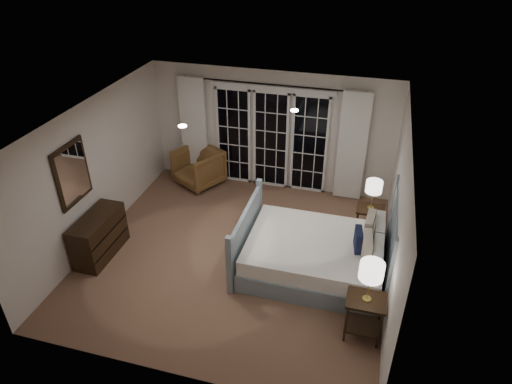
% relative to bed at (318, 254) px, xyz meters
% --- Properties ---
extents(floor, '(5.00, 5.00, 0.00)m').
position_rel_bed_xyz_m(floor, '(-1.41, 0.04, -0.34)').
color(floor, brown).
rests_on(floor, ground).
extents(ceiling, '(5.00, 5.00, 0.00)m').
position_rel_bed_xyz_m(ceiling, '(-1.41, 0.04, 2.16)').
color(ceiling, white).
rests_on(ceiling, wall_back).
extents(wall_left, '(0.02, 5.00, 2.50)m').
position_rel_bed_xyz_m(wall_left, '(-3.91, 0.04, 0.91)').
color(wall_left, silver).
rests_on(wall_left, floor).
extents(wall_right, '(0.02, 5.00, 2.50)m').
position_rel_bed_xyz_m(wall_right, '(1.09, 0.04, 0.91)').
color(wall_right, silver).
rests_on(wall_right, floor).
extents(wall_back, '(5.00, 0.02, 2.50)m').
position_rel_bed_xyz_m(wall_back, '(-1.41, 2.54, 0.91)').
color(wall_back, silver).
rests_on(wall_back, floor).
extents(wall_front, '(5.00, 0.02, 2.50)m').
position_rel_bed_xyz_m(wall_front, '(-1.41, -2.46, 0.91)').
color(wall_front, silver).
rests_on(wall_front, floor).
extents(french_doors, '(2.50, 0.04, 2.20)m').
position_rel_bed_xyz_m(french_doors, '(-1.41, 2.50, 0.75)').
color(french_doors, black).
rests_on(french_doors, wall_back).
extents(curtain_rod, '(3.50, 0.03, 0.03)m').
position_rel_bed_xyz_m(curtain_rod, '(-1.41, 2.44, 1.91)').
color(curtain_rod, black).
rests_on(curtain_rod, wall_back).
extents(curtain_left, '(0.55, 0.10, 2.25)m').
position_rel_bed_xyz_m(curtain_left, '(-3.06, 2.42, 0.81)').
color(curtain_left, white).
rests_on(curtain_left, curtain_rod).
extents(curtain_right, '(0.55, 0.10, 2.25)m').
position_rel_bed_xyz_m(curtain_right, '(0.24, 2.42, 0.81)').
color(curtain_right, white).
rests_on(curtain_right, curtain_rod).
extents(downlight_a, '(0.12, 0.12, 0.01)m').
position_rel_bed_xyz_m(downlight_a, '(-0.61, 0.64, 2.15)').
color(downlight_a, white).
rests_on(downlight_a, ceiling).
extents(downlight_b, '(0.12, 0.12, 0.01)m').
position_rel_bed_xyz_m(downlight_b, '(-2.01, -0.36, 2.15)').
color(downlight_b, white).
rests_on(downlight_b, ceiling).
extents(bed, '(2.37, 1.71, 1.39)m').
position_rel_bed_xyz_m(bed, '(0.00, 0.00, 0.00)').
color(bed, '#83939F').
rests_on(bed, floor).
extents(nightstand_left, '(0.52, 0.42, 0.68)m').
position_rel_bed_xyz_m(nightstand_left, '(0.80, -1.18, 0.11)').
color(nightstand_left, black).
rests_on(nightstand_left, floor).
extents(nightstand_right, '(0.48, 0.38, 0.62)m').
position_rel_bed_xyz_m(nightstand_right, '(0.73, 1.15, 0.06)').
color(nightstand_right, black).
rests_on(nightstand_right, floor).
extents(lamp_left, '(0.32, 0.32, 0.61)m').
position_rel_bed_xyz_m(lamp_left, '(0.80, -1.18, 0.83)').
color(lamp_left, '#D0B753').
rests_on(lamp_left, nightstand_left).
extents(lamp_right, '(0.28, 0.28, 0.55)m').
position_rel_bed_xyz_m(lamp_right, '(0.73, 1.15, 0.71)').
color(lamp_right, '#D0B753').
rests_on(lamp_right, nightstand_right).
extents(armchair, '(1.18, 1.18, 0.80)m').
position_rel_bed_xyz_m(armchair, '(-2.90, 2.14, 0.06)').
color(armchair, brown).
rests_on(armchair, floor).
extents(dresser, '(0.46, 1.09, 0.77)m').
position_rel_bed_xyz_m(dresser, '(-3.64, -0.56, 0.04)').
color(dresser, black).
rests_on(dresser, floor).
extents(mirror, '(0.05, 0.85, 1.00)m').
position_rel_bed_xyz_m(mirror, '(-3.88, -0.56, 1.21)').
color(mirror, black).
rests_on(mirror, wall_left).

